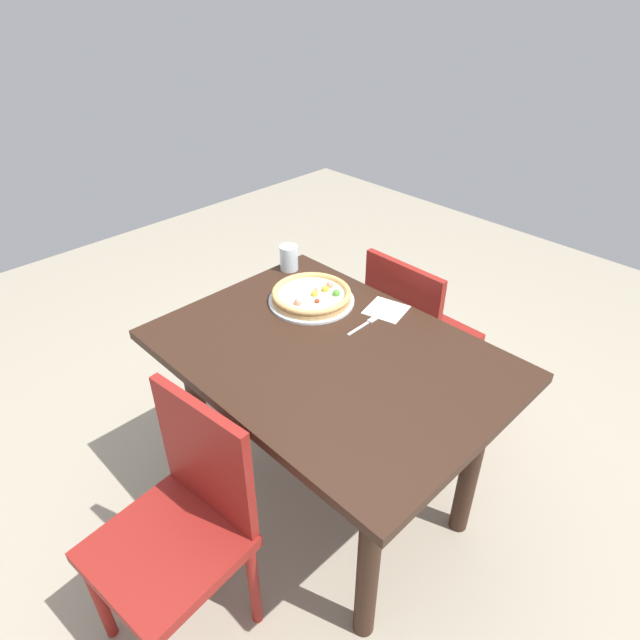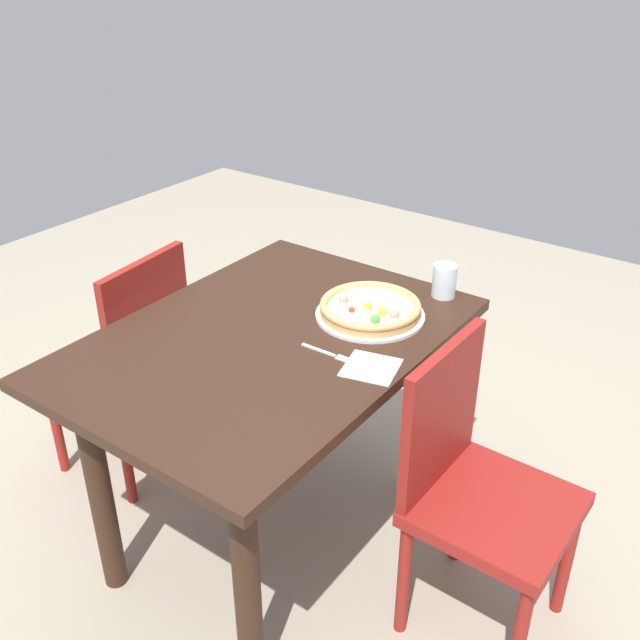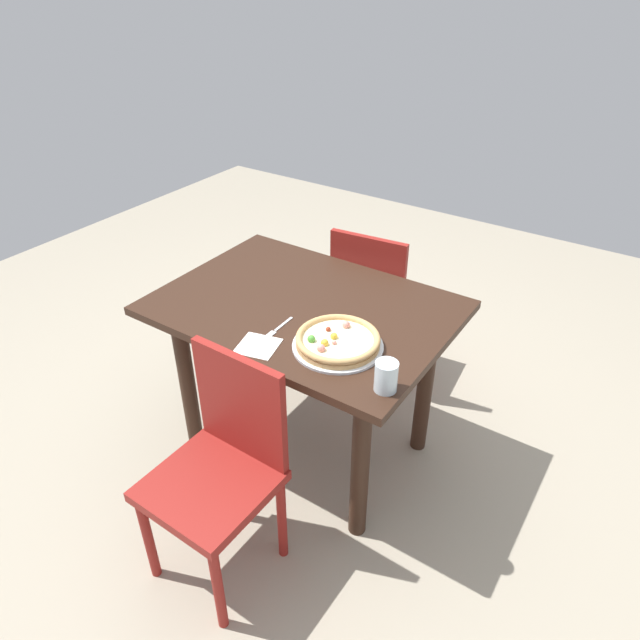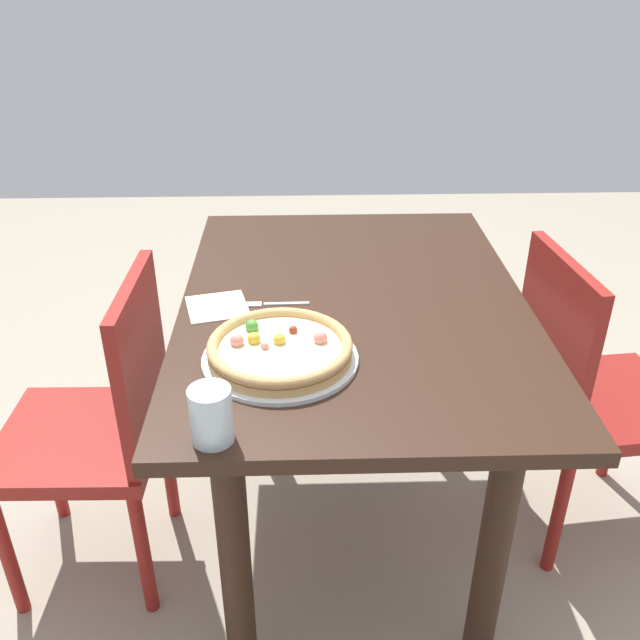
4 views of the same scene
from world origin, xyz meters
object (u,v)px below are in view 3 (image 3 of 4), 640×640
drinking_glass (386,376)px  napkin (258,346)px  chair_far (222,464)px  plate (338,346)px  dining_table (305,332)px  pizza (338,340)px  chair_near (374,299)px  fork (277,329)px

drinking_glass → napkin: (0.49, 0.04, -0.05)m
chair_far → plate: bearing=-110.2°
chair_far → dining_table: bearing=-80.7°
dining_table → chair_far: chair_far is taller
napkin → pizza: bearing=-147.1°
chair_far → drinking_glass: 0.65m
chair_far → napkin: chair_far is taller
chair_near → chair_far: bearing=-91.1°
chair_far → drinking_glass: drinking_glass is taller
chair_far → fork: size_ratio=5.26×
dining_table → chair_far: bearing=98.3°
dining_table → plate: plate is taller
chair_far → chair_near: bearing=-84.2°
drinking_glass → fork: bearing=-9.1°
dining_table → pizza: size_ratio=3.85×
pizza → napkin: (0.24, 0.16, -0.03)m
fork → pizza: bearing=96.1°
fork → napkin: fork is taller
chair_far → pizza: size_ratio=2.86×
fork → napkin: (-0.01, 0.12, -0.00)m
fork → drinking_glass: drinking_glass is taller
pizza → napkin: 0.29m
dining_table → pizza: (-0.27, 0.18, 0.16)m
plate → napkin: bearing=32.9°
pizza → drinking_glass: size_ratio=2.87×
napkin → fork: bearing=-86.1°
plate → chair_far: bearing=68.8°
plate → fork: (0.25, 0.03, -0.00)m
pizza → chair_far: bearing=68.9°
dining_table → napkin: (-0.03, 0.33, 0.13)m
fork → dining_table: bearing=-175.4°
dining_table → chair_far: 0.66m
pizza → napkin: bearing=32.9°
dining_table → chair_near: chair_near is taller
dining_table → drinking_glass: (-0.52, 0.29, 0.19)m
pizza → napkin: size_ratio=2.17×
drinking_glass → dining_table: bearing=-28.8°
fork → drinking_glass: bearing=79.6°
chair_near → pizza: (-0.29, 0.81, 0.33)m
chair_near → drinking_glass: bearing=-65.7°
chair_near → chair_far: size_ratio=1.00×
dining_table → fork: size_ratio=7.07×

